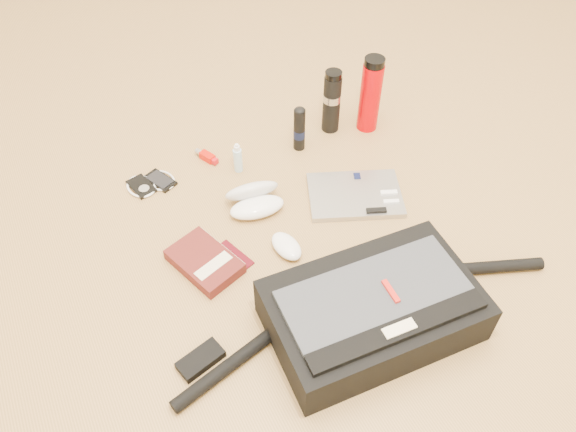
% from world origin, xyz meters
% --- Properties ---
extents(ground, '(4.00, 4.00, 0.00)m').
position_xyz_m(ground, '(0.00, 0.00, 0.00)').
color(ground, '#A37B44').
rests_on(ground, ground).
extents(messenger_bag, '(1.06, 0.36, 0.15)m').
position_xyz_m(messenger_bag, '(-0.01, -0.30, 0.07)').
color(messenger_bag, black).
rests_on(messenger_bag, ground).
extents(laptop, '(0.34, 0.30, 0.03)m').
position_xyz_m(laptop, '(0.20, 0.11, 0.01)').
color(laptop, '#A6A6A8').
rests_on(laptop, ground).
extents(book, '(0.19, 0.23, 0.04)m').
position_xyz_m(book, '(-0.31, 0.08, 0.02)').
color(book, '#4C1512').
rests_on(book, ground).
extents(passport, '(0.12, 0.14, 0.01)m').
position_xyz_m(passport, '(-0.25, 0.06, 0.00)').
color(passport, '#46050E').
rests_on(passport, ground).
extents(mouse, '(0.08, 0.12, 0.04)m').
position_xyz_m(mouse, '(-0.09, 0.02, 0.02)').
color(mouse, white).
rests_on(mouse, ground).
extents(sunglasses_case, '(0.19, 0.16, 0.10)m').
position_xyz_m(sunglasses_case, '(-0.09, 0.22, 0.03)').
color(sunglasses_case, white).
rests_on(sunglasses_case, ground).
extents(ipod, '(0.10, 0.11, 0.01)m').
position_xyz_m(ipod, '(-0.38, 0.46, 0.01)').
color(ipod, black).
rests_on(ipod, ground).
extents(phone, '(0.11, 0.12, 0.01)m').
position_xyz_m(phone, '(-0.31, 0.46, 0.01)').
color(phone, black).
rests_on(phone, ground).
extents(inhaler, '(0.05, 0.09, 0.02)m').
position_xyz_m(inhaler, '(-0.14, 0.49, 0.01)').
color(inhaler, '#C11004').
rests_on(inhaler, ground).
extents(spray_bottle, '(0.03, 0.03, 0.11)m').
position_xyz_m(spray_bottle, '(-0.07, 0.39, 0.05)').
color(spray_bottle, '#AED5E7').
rests_on(spray_bottle, ground).
extents(aerosol_can, '(0.05, 0.05, 0.17)m').
position_xyz_m(aerosol_can, '(0.16, 0.40, 0.08)').
color(aerosol_can, black).
rests_on(aerosol_can, ground).
extents(thermos_black, '(0.08, 0.08, 0.23)m').
position_xyz_m(thermos_black, '(0.31, 0.44, 0.12)').
color(thermos_black, black).
rests_on(thermos_black, ground).
extents(thermos_red, '(0.09, 0.09, 0.27)m').
position_xyz_m(thermos_red, '(0.43, 0.39, 0.14)').
color(thermos_red, '#BC0004').
rests_on(thermos_red, ground).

